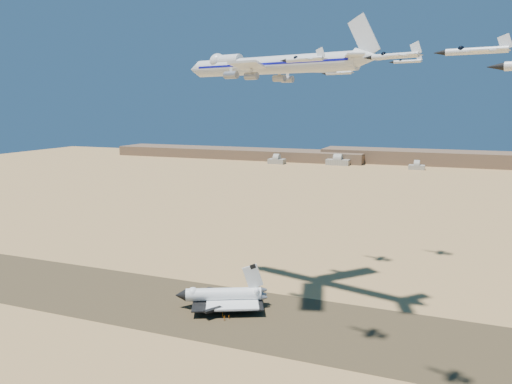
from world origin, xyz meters
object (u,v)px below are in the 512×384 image
(shuttle, at_px, (223,296))
(chase_jet_b, at_px, (394,56))
(chase_jet_a, at_px, (304,59))
(chase_jet_f, at_px, (407,61))
(chase_jet_c, at_px, (475,51))
(crew_c, at_px, (229,317))
(chase_jet_e, at_px, (338,73))
(carrier_747, at_px, (265,65))
(crew_b, at_px, (225,318))
(crew_a, at_px, (223,315))

(shuttle, xyz_separation_m, chase_jet_b, (65.81, -46.02, 84.39))
(chase_jet_a, xyz_separation_m, chase_jet_f, (18.31, 108.49, 7.31))
(chase_jet_c, bearing_deg, crew_c, 155.74)
(chase_jet_a, relative_size, chase_jet_e, 0.93)
(carrier_747, relative_size, chase_jet_e, 5.37)
(crew_c, xyz_separation_m, chase_jet_f, (50.56, 90.55, 97.25))
(chase_jet_c, bearing_deg, shuttle, 153.79)
(shuttle, height_order, crew_c, shuttle)
(shuttle, relative_size, chase_jet_e, 2.31)
(chase_jet_c, xyz_separation_m, chase_jet_f, (-25.07, 143.66, 10.04))
(chase_jet_c, bearing_deg, carrier_747, 143.24)
(crew_b, xyz_separation_m, crew_c, (0.98, 1.64, -0.10))
(crew_c, bearing_deg, chase_jet_e, -46.82)
(carrier_747, height_order, chase_jet_a, carrier_747)
(crew_c, relative_size, chase_jet_a, 0.11)
(crew_b, relative_size, crew_c, 1.12)
(chase_jet_b, relative_size, chase_jet_c, 1.01)
(chase_jet_e, bearing_deg, chase_jet_b, -56.37)
(crew_a, xyz_separation_m, crew_c, (2.75, -0.44, -0.14))
(shuttle, bearing_deg, chase_jet_e, 39.18)
(crew_a, relative_size, chase_jet_f, 0.12)
(crew_c, height_order, chase_jet_b, chase_jet_b)
(chase_jet_e, xyz_separation_m, chase_jet_f, (27.57, 20.84, 5.80))
(shuttle, bearing_deg, carrier_747, 27.97)
(chase_jet_a, distance_m, chase_jet_e, 88.15)
(chase_jet_b, bearing_deg, chase_jet_a, 163.86)
(shuttle, relative_size, chase_jet_b, 2.60)
(shuttle, bearing_deg, chase_jet_b, -59.74)
(chase_jet_a, bearing_deg, chase_jet_c, -23.82)
(shuttle, height_order, chase_jet_e, chase_jet_e)
(carrier_747, relative_size, chase_jet_c, 6.08)
(chase_jet_e, height_order, chase_jet_f, chase_jet_f)
(shuttle, distance_m, chase_jet_c, 132.58)
(carrier_747, xyz_separation_m, chase_jet_f, (45.64, 66.29, 5.25))
(crew_a, xyz_separation_m, chase_jet_e, (25.74, 69.28, 91.31))
(chase_jet_b, relative_size, chase_jet_f, 0.88)
(chase_jet_b, bearing_deg, chase_jet_f, 113.10)
(chase_jet_c, bearing_deg, crew_b, 156.92)
(shuttle, distance_m, chase_jet_e, 110.62)
(chase_jet_e, bearing_deg, crew_c, -93.32)
(chase_jet_a, height_order, chase_jet_b, chase_jet_a)
(crew_a, bearing_deg, chase_jet_b, -123.43)
(chase_jet_b, distance_m, chase_jet_c, 23.07)
(crew_b, bearing_deg, crew_a, 9.64)
(carrier_747, distance_m, chase_jet_e, 48.91)
(crew_a, relative_size, crew_b, 1.05)
(shuttle, relative_size, crew_a, 19.52)
(crew_b, relative_size, chase_jet_b, 0.13)
(carrier_747, bearing_deg, chase_jet_e, 82.64)
(crew_a, height_order, crew_b, crew_a)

